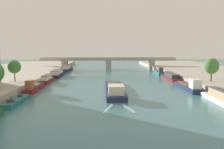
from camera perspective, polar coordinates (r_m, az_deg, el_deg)
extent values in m
cube|color=#1E284C|center=(57.42, 0.61, -3.75)|extent=(4.32, 23.07, 1.05)
cube|color=#1E284C|center=(69.11, 0.14, -1.89)|extent=(4.07, 1.23, 0.89)
cube|color=#1E284C|center=(57.32, 0.61, -3.20)|extent=(4.41, 23.07, 0.06)
cube|color=beige|center=(49.45, 1.04, -3.69)|extent=(3.22, 4.62, 1.79)
cube|color=black|center=(51.68, 0.90, -2.94)|extent=(2.57, 0.03, 0.50)
cube|color=brown|center=(59.56, 0.50, -2.63)|extent=(3.36, 12.00, 0.36)
cylinder|color=#232328|center=(50.46, 1.71, -3.89)|extent=(0.07, 0.07, 1.10)
cube|color=silver|center=(42.24, 3.99, -8.27)|extent=(1.99, 5.87, 0.03)
cube|color=silver|center=(42.02, -0.95, -8.34)|extent=(2.01, 5.86, 0.03)
cube|color=#23666B|center=(48.82, -22.55, -6.18)|extent=(1.92, 9.77, 0.94)
cube|color=#23666B|center=(53.62, -20.60, -4.88)|extent=(1.80, 1.21, 0.83)
cube|color=#23666B|center=(48.72, -22.57, -5.61)|extent=(1.96, 9.77, 0.06)
cube|color=#38383D|center=(50.65, -21.74, -4.86)|extent=(0.95, 0.90, 0.40)
cube|color=#38383D|center=(46.17, -23.77, -5.98)|extent=(1.04, 1.10, 0.48)
cylinder|color=#232328|center=(45.83, -23.55, -5.66)|extent=(0.07, 0.07, 1.10)
cube|color=maroon|center=(61.66, -18.54, -3.35)|extent=(2.11, 10.95, 1.10)
cube|color=maroon|center=(67.16, -17.12, -2.41)|extent=(1.93, 1.25, 0.92)
cube|color=maroon|center=(61.57, -18.56, -2.82)|extent=(2.15, 10.95, 0.06)
cube|color=#9E5133|center=(57.90, -19.66, -2.38)|extent=(1.53, 2.20, 2.05)
cube|color=black|center=(58.90, -19.34, -1.92)|extent=(1.21, 0.04, 0.57)
cube|color=brown|center=(62.57, -18.28, -2.47)|extent=(1.62, 5.70, 0.36)
cylinder|color=#232328|center=(58.30, -19.22, -2.78)|extent=(0.07, 0.07, 1.10)
cube|color=maroon|center=(75.15, -15.68, -1.53)|extent=(2.17, 10.36, 1.04)
cube|color=maroon|center=(80.45, -14.73, -0.91)|extent=(1.97, 1.24, 0.89)
cube|color=maroon|center=(75.08, -15.69, -1.12)|extent=(2.21, 10.36, 0.06)
cube|color=beige|center=(74.49, -15.80, -0.63)|extent=(1.76, 6.64, 1.34)
cube|color=#4C4C51|center=(74.41, -15.82, -0.09)|extent=(1.88, 6.84, 0.08)
cylinder|color=#232328|center=(71.95, -16.06, -0.99)|extent=(0.07, 0.07, 1.10)
cube|color=black|center=(91.19, -13.39, -0.10)|extent=(3.43, 15.91, 0.95)
cube|color=black|center=(99.29, -12.47, 0.52)|extent=(3.24, 1.21, 0.84)
cube|color=black|center=(91.14, -13.39, 0.22)|extent=(3.50, 15.91, 0.06)
cube|color=white|center=(90.29, -13.50, 0.61)|extent=(2.81, 10.18, 1.36)
cube|color=#4C4C51|center=(90.22, -13.51, 1.07)|extent=(3.02, 10.49, 0.08)
cylinder|color=#232328|center=(86.33, -13.68, 0.25)|extent=(0.07, 0.07, 1.10)
cube|color=#1E284C|center=(110.70, -11.00, 1.19)|extent=(3.16, 15.56, 1.24)
cube|color=#1E284C|center=(118.63, -10.31, 1.62)|extent=(2.66, 1.32, 0.99)
cube|color=#1E284C|center=(110.64, -11.01, 1.53)|extent=(3.22, 15.56, 0.06)
cube|color=beige|center=(109.82, -11.09, 1.89)|extent=(2.52, 9.97, 1.47)
cube|color=#4C4C51|center=(109.76, -11.09, 2.30)|extent=(2.69, 10.27, 0.08)
cylinder|color=#232328|center=(105.96, -11.24, 1.62)|extent=(0.07, 0.07, 1.10)
cube|color=silver|center=(50.81, 24.92, -5.78)|extent=(2.39, 12.07, 0.98)
cube|color=silver|center=(56.47, 22.12, -4.35)|extent=(2.03, 1.26, 0.85)
cube|color=silver|center=(50.71, 24.95, -5.21)|extent=(2.43, 12.08, 0.06)
cube|color=tan|center=(50.03, 25.29, -4.42)|extent=(1.91, 7.74, 1.58)
cube|color=#4C4C51|center=(49.88, 25.34, -3.49)|extent=(2.04, 7.97, 0.08)
cube|color=#1E284C|center=(63.80, 18.15, -3.02)|extent=(2.90, 14.24, 1.08)
cube|color=#1E284C|center=(70.74, 16.07, -1.94)|extent=(2.74, 1.23, 0.90)
cube|color=#1E284C|center=(63.71, 18.17, -2.52)|extent=(2.95, 14.24, 0.06)
cube|color=white|center=(59.08, 19.83, -2.15)|extent=(2.16, 2.85, 2.24)
cube|color=black|center=(60.35, 19.34, -1.63)|extent=(1.73, 0.03, 0.63)
cube|color=brown|center=(65.00, 17.74, -2.14)|extent=(2.25, 7.40, 0.36)
cylinder|color=#232328|center=(59.85, 19.99, -2.60)|extent=(0.07, 0.07, 1.10)
cube|color=maroon|center=(81.36, 14.28, -0.92)|extent=(3.35, 15.67, 0.94)
cube|color=maroon|center=(89.18, 12.90, -0.18)|extent=(2.92, 1.26, 0.83)
cube|color=maroon|center=(81.30, 14.29, -0.57)|extent=(3.41, 15.67, 0.06)
cube|color=#38383D|center=(80.48, 14.45, -0.18)|extent=(2.69, 10.04, 1.24)
cube|color=#4C4C51|center=(80.41, 14.46, 0.28)|extent=(2.88, 10.34, 0.08)
cylinder|color=#232328|center=(76.89, 15.55, -0.58)|extent=(0.07, 0.07, 1.10)
cube|color=#23666B|center=(96.95, 11.36, 0.40)|extent=(2.20, 10.52, 1.14)
cube|color=#23666B|center=(102.36, 10.62, 0.80)|extent=(2.05, 1.25, 0.94)
cube|color=#23666B|center=(96.88, 11.37, 0.75)|extent=(2.25, 10.52, 0.06)
cube|color=#38383D|center=(93.34, 11.91, 1.12)|extent=(1.63, 2.11, 1.87)
cube|color=black|center=(94.34, 11.75, 1.35)|extent=(1.29, 0.04, 0.52)
cube|color=brown|center=(97.88, 11.23, 0.94)|extent=(1.71, 5.47, 0.36)
cylinder|color=#232328|center=(93.86, 12.03, 0.91)|extent=(0.07, 0.07, 1.10)
cylinder|color=brown|center=(67.44, -22.86, -0.35)|extent=(0.29, 0.29, 3.03)
ellipsoid|color=#427F3D|center=(67.21, -22.95, 1.75)|extent=(3.44, 3.44, 3.52)
cylinder|color=brown|center=(68.43, 23.24, -0.31)|extent=(0.35, 0.35, 2.94)
ellipsoid|color=#427F3D|center=(68.19, 23.35, 1.91)|extent=(3.84, 3.84, 4.34)
cube|color=#9E998E|center=(117.43, -0.89, 3.63)|extent=(68.05, 4.40, 0.60)
cube|color=#9E998E|center=(115.40, -0.87, 3.95)|extent=(68.05, 0.30, 0.90)
cube|color=#9E998E|center=(119.39, -0.92, 4.04)|extent=(68.05, 0.30, 0.90)
cube|color=#9E998E|center=(119.14, -11.55, 2.33)|extent=(2.80, 3.60, 4.44)
cube|color=#9E998E|center=(117.59, -0.89, 2.41)|extent=(2.80, 3.60, 4.44)
cube|color=#9E998E|center=(120.13, 9.68, 2.40)|extent=(2.80, 3.60, 4.44)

